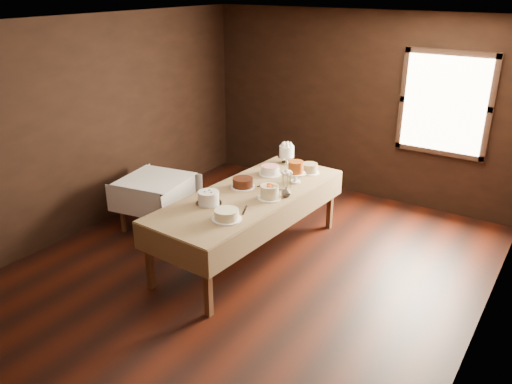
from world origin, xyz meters
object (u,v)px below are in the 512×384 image
(cake_swirl, at_px, (209,198))
(cake_server_d, at_px, (283,190))
(cake_caramel, at_px, (296,173))
(cake_server_b, at_px, (244,212))
(cake_server_c, at_px, (267,183))
(side_table, at_px, (155,184))
(cake_chocolate, at_px, (243,183))
(cake_lattice, at_px, (270,171))
(cake_server_e, at_px, (212,193))
(cake_meringue, at_px, (287,155))
(flower_vase, at_px, (286,192))
(cake_flowers, at_px, (270,192))
(cake_cream, at_px, (227,215))
(display_table, at_px, (249,198))
(cake_speckled, at_px, (309,168))

(cake_swirl, distance_m, cake_server_d, 0.96)
(cake_caramel, xyz_separation_m, cake_server_b, (-0.03, -1.10, -0.12))
(cake_server_b, relative_size, cake_server_c, 1.00)
(side_table, bearing_deg, cake_server_d, 10.20)
(cake_chocolate, bearing_deg, cake_server_b, -54.57)
(cake_lattice, bearing_deg, cake_caramel, -8.65)
(cake_swirl, distance_m, cake_server_e, 0.32)
(cake_meringue, distance_m, flower_vase, 1.19)
(side_table, relative_size, cake_server_d, 4.07)
(cake_caramel, relative_size, flower_vase, 2.39)
(cake_flowers, bearing_deg, cake_cream, -96.36)
(cake_cream, xyz_separation_m, cake_server_e, (-0.57, 0.49, -0.05))
(cake_server_d, bearing_deg, cake_lattice, 113.95)
(cake_flowers, height_order, cake_server_c, cake_flowers)
(cake_lattice, bearing_deg, cake_cream, -76.77)
(side_table, height_order, cake_lattice, cake_lattice)
(cake_caramel, height_order, cake_swirl, cake_caramel)
(display_table, xyz_separation_m, cake_caramel, (0.28, 0.61, 0.19))
(cake_cream, bearing_deg, cake_server_d, 85.14)
(cake_swirl, bearing_deg, cake_cream, -27.79)
(cake_caramel, height_order, cake_server_d, cake_caramel)
(display_table, distance_m, cake_flowers, 0.32)
(side_table, distance_m, cake_server_e, 1.19)
(cake_meringue, distance_m, cake_server_d, 1.00)
(cake_cream, bearing_deg, cake_chocolate, 113.96)
(cake_speckled, distance_m, cake_cream, 1.75)
(side_table, height_order, cake_swirl, cake_swirl)
(side_table, xyz_separation_m, cake_server_d, (1.82, 0.33, 0.21))
(cake_server_d, distance_m, flower_vase, 0.21)
(side_table, bearing_deg, cake_flowers, 0.72)
(cake_cream, relative_size, cake_server_d, 1.50)
(cake_chocolate, height_order, cake_server_b, cake_chocolate)
(cake_server_e, bearing_deg, cake_server_b, 24.63)
(cake_lattice, xyz_separation_m, cake_server_b, (0.38, -1.16, -0.05))
(cake_flowers, bearing_deg, display_table, 179.29)
(cake_server_b, bearing_deg, side_table, -128.49)
(cake_meringue, distance_m, cake_cream, 1.95)
(display_table, relative_size, cake_caramel, 9.50)
(cake_lattice, xyz_separation_m, cake_cream, (0.33, -1.41, 0.00))
(display_table, relative_size, flower_vase, 22.68)
(cake_meringue, bearing_deg, cake_cream, -78.79)
(cake_meringue, xyz_separation_m, cake_lattice, (0.05, -0.50, -0.07))
(cake_flowers, height_order, cake_server_b, cake_flowers)
(cake_lattice, height_order, cake_server_c, cake_lattice)
(display_table, relative_size, cake_server_c, 11.45)
(flower_vase, bearing_deg, cake_flowers, -131.45)
(cake_meringue, xyz_separation_m, cake_speckled, (0.44, -0.16, -0.06))
(cake_server_d, bearing_deg, display_table, -158.41)
(cake_speckled, height_order, cake_swirl, cake_swirl)
(cake_speckled, height_order, cake_server_b, cake_speckled)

